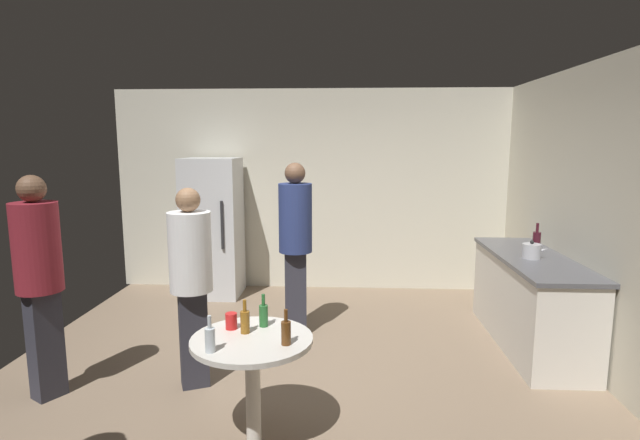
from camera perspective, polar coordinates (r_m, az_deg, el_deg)
The scene contains 16 objects.
ground_plane at distance 4.56m, azimuth -3.20°, elevation -17.71°, with size 5.20×5.20×0.10m, color #7A6651.
wall_back at distance 6.73m, azimuth -0.90°, elevation 3.43°, with size 5.32×0.06×2.70m, color beige.
wall_side_right at distance 4.64m, azimuth 30.90°, elevation -0.31°, with size 0.06×5.20×2.70m, color beige.
refrigerator at distance 6.58m, azimuth -12.26°, elevation -0.85°, with size 0.70×0.68×1.80m.
kitchen_counter at distance 5.35m, azimuth 23.07°, elevation -8.55°, with size 0.64×1.91×0.90m.
kettle at distance 5.13m, azimuth 23.26°, elevation -3.31°, with size 0.24×0.17×0.18m.
wine_bottle_on_counter at distance 5.34m, azimuth 23.71°, elevation -2.36°, with size 0.08×0.08×0.31m.
foreground_table at distance 3.38m, azimuth -7.84°, elevation -14.94°, with size 0.80×0.80×0.73m.
beer_bottle_amber at distance 3.39m, azimuth -8.65°, elevation -11.45°, with size 0.06×0.06×0.23m.
beer_bottle_brown at distance 3.18m, azimuth -3.94°, elevation -12.75°, with size 0.06×0.06×0.23m.
beer_bottle_green at distance 3.49m, azimuth -6.53°, elevation -10.81°, with size 0.06×0.06×0.23m.
beer_bottle_clear at distance 3.14m, azimuth -12.58°, elevation -13.25°, with size 0.06×0.06×0.23m.
plastic_cup_red at distance 3.49m, azimuth -10.20°, elevation -11.41°, with size 0.08×0.08×0.11m, color red.
person_in_maroon_shirt at distance 4.35m, azimuth -29.72°, elevation -5.02°, with size 0.47×0.47×1.76m.
person_in_navy_shirt at distance 5.05m, azimuth -2.85°, elevation -1.77°, with size 0.37×0.37×1.80m.
person_in_white_shirt at distance 4.12m, azimuth -14.67°, elevation -5.89°, with size 0.45×0.45×1.65m.
Camera 1 is at (0.45, -4.05, 1.99)m, focal length 27.71 mm.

